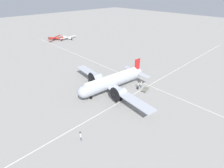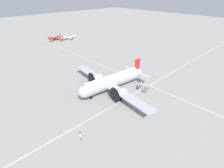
% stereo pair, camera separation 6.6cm
% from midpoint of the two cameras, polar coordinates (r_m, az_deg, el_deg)
% --- Properties ---
extents(ground_plane, '(300.00, 300.00, 0.00)m').
position_cam_midpoint_polar(ground_plane, '(41.95, -0.05, -2.17)').
color(ground_plane, gray).
extents(apron_line_eastwest, '(120.00, 0.16, 0.01)m').
position_cam_midpoint_polar(apron_line_eastwest, '(47.51, 7.40, 1.52)').
color(apron_line_eastwest, silver).
rests_on(apron_line_eastwest, ground_plane).
extents(apron_line_northsouth, '(0.16, 120.00, 0.01)m').
position_cam_midpoint_polar(apron_line_northsouth, '(39.23, 4.70, -4.69)').
color(apron_line_northsouth, silver).
rests_on(apron_line_northsouth, ground_plane).
extents(airliner_main, '(26.76, 17.85, 6.19)m').
position_cam_midpoint_polar(airliner_main, '(40.40, -0.58, 0.84)').
color(airliner_main, '#ADB2BC').
rests_on(airliner_main, ground_plane).
extents(crew_foreground, '(0.52, 0.38, 1.69)m').
position_cam_midpoint_polar(crew_foreground, '(29.38, -10.32, -16.11)').
color(crew_foreground, navy).
rests_on(crew_foreground, ground_plane).
extents(passenger_boarding, '(0.33, 0.56, 1.75)m').
position_cam_midpoint_polar(passenger_boarding, '(43.39, 9.50, 0.15)').
color(passenger_boarding, navy).
rests_on(passenger_boarding, ground_plane).
extents(ramp_agent, '(0.55, 0.31, 1.63)m').
position_cam_midpoint_polar(ramp_agent, '(42.95, 8.56, -0.16)').
color(ramp_agent, '#2D2D33').
rests_on(ramp_agent, ground_plane).
extents(suitcase_near_door, '(0.48, 0.20, 0.64)m').
position_cam_midpoint_polar(suitcase_near_door, '(42.82, 8.30, -1.35)').
color(suitcase_near_door, '#232328').
rests_on(suitcase_near_door, ground_plane).
extents(baggage_cart, '(1.64, 2.55, 0.56)m').
position_cam_midpoint_polar(baggage_cart, '(42.68, 10.73, -1.71)').
color(baggage_cart, '#6B665B').
rests_on(baggage_cart, ground_plane).
extents(light_aircraft_distant, '(6.90, 9.26, 1.81)m').
position_cam_midpoint_polar(light_aircraft_distant, '(89.22, -14.23, 14.45)').
color(light_aircraft_distant, white).
rests_on(light_aircraft_distant, ground_plane).
extents(light_aircraft_taxiing, '(7.70, 9.58, 2.04)m').
position_cam_midpoint_polar(light_aircraft_taxiing, '(89.64, -18.06, 14.04)').
color(light_aircraft_taxiing, '#B2231E').
rests_on(light_aircraft_taxiing, ground_plane).
extents(traffic_cone, '(0.40, 0.40, 0.53)m').
position_cam_midpoint_polar(traffic_cone, '(39.21, 6.61, -4.40)').
color(traffic_cone, orange).
rests_on(traffic_cone, ground_plane).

